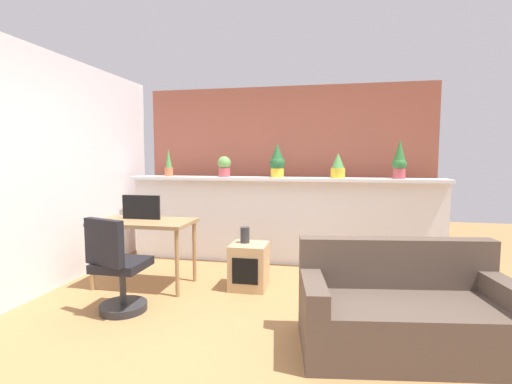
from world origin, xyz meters
The scene contains 16 objects.
ground_plane centered at (0.00, 0.00, 0.00)m, with size 12.00×12.00×0.00m, color #9E7042.
divider_wall centered at (0.00, 2.00, 0.57)m, with size 4.24×0.16×1.15m, color silver.
plant_shelf centered at (0.00, 1.96, 1.17)m, with size 4.24×0.38×0.04m, color silver.
brick_wall_behind centered at (0.00, 2.60, 1.25)m, with size 4.24×0.10×2.50m, color #9E5442.
side_wall_left centered at (-2.37, 0.40, 1.30)m, with size 0.12×4.40×2.60m, color silver.
potted_plant_0 centered at (-1.59, 1.94, 1.36)m, with size 0.11×0.11×0.39m.
potted_plant_1 centered at (-0.78, 1.96, 1.34)m, with size 0.18×0.18×0.28m.
potted_plant_2 centered at (-0.04, 1.97, 1.41)m, with size 0.21×0.21×0.46m.
potted_plant_3 centered at (0.76, 1.94, 1.34)m, with size 0.18×0.18×0.33m.
potted_plant_4 centered at (1.51, 1.95, 1.42)m, with size 0.17×0.17×0.49m.
desk centered at (-1.38, 0.79, 0.67)m, with size 1.10×0.60×0.75m.
tv_monitor centered at (-1.45, 0.87, 0.89)m, with size 0.45×0.04×0.28m, color black.
office_chair centered at (-1.26, 0.05, 0.39)m, with size 0.50×0.50×0.91m.
side_cube_shelf centered at (-0.21, 0.95, 0.25)m, with size 0.40×0.41×0.50m.
vase_on_shelf centered at (-0.26, 1.00, 0.59)m, with size 0.10×0.10×0.18m, color #2D2D33.
couch centered at (1.24, -0.11, 0.28)m, with size 1.65×0.98×0.80m.
Camera 1 is at (0.67, -3.00, 1.46)m, focal length 26.11 mm.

